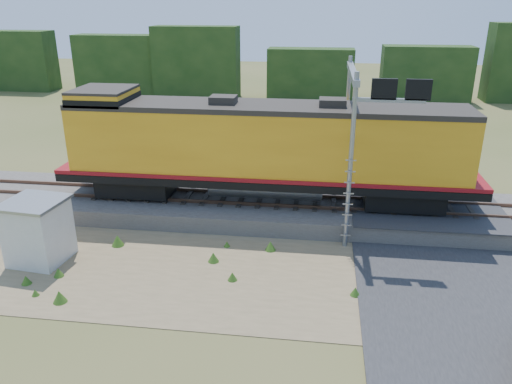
# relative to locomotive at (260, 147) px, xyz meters

# --- Properties ---
(ground) EXTENTS (140.00, 140.00, 0.00)m
(ground) POSITION_rel_locomotive_xyz_m (0.90, -6.00, -3.49)
(ground) COLOR #475123
(ground) RESTS_ON ground
(ballast) EXTENTS (70.00, 5.00, 0.80)m
(ballast) POSITION_rel_locomotive_xyz_m (0.90, -0.00, -3.09)
(ballast) COLOR slate
(ballast) RESTS_ON ground
(rails) EXTENTS (70.00, 1.54, 0.16)m
(rails) POSITION_rel_locomotive_xyz_m (0.90, -0.00, -2.61)
(rails) COLOR brown
(rails) RESTS_ON ballast
(dirt_shoulder) EXTENTS (26.00, 8.00, 0.03)m
(dirt_shoulder) POSITION_rel_locomotive_xyz_m (-1.10, -5.50, -3.48)
(dirt_shoulder) COLOR #8C7754
(dirt_shoulder) RESTS_ON ground
(road) EXTENTS (7.00, 66.00, 0.86)m
(road) POSITION_rel_locomotive_xyz_m (7.90, -5.26, -3.40)
(road) COLOR #38383A
(road) RESTS_ON ground
(tree_line_north) EXTENTS (130.00, 3.00, 6.50)m
(tree_line_north) POSITION_rel_locomotive_xyz_m (0.90, 32.00, -0.42)
(tree_line_north) COLOR #193513
(tree_line_north) RESTS_ON ground
(weed_clumps) EXTENTS (15.00, 6.20, 0.56)m
(weed_clumps) POSITION_rel_locomotive_xyz_m (-2.60, -5.90, -3.49)
(weed_clumps) COLOR #355E1B
(weed_clumps) RESTS_ON ground
(locomotive) EXTENTS (19.88, 3.03, 5.13)m
(locomotive) POSITION_rel_locomotive_xyz_m (0.00, 0.00, 0.00)
(locomotive) COLOR black
(locomotive) RESTS_ON rails
(shed) EXTENTS (2.43, 2.43, 2.62)m
(shed) POSITION_rel_locomotive_xyz_m (-8.26, -5.69, -2.16)
(shed) COLOR silver
(shed) RESTS_ON ground
(signal_gantry) EXTENTS (2.95, 6.20, 7.43)m
(signal_gantry) POSITION_rel_locomotive_xyz_m (4.46, -0.68, 2.06)
(signal_gantry) COLOR gray
(signal_gantry) RESTS_ON ground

